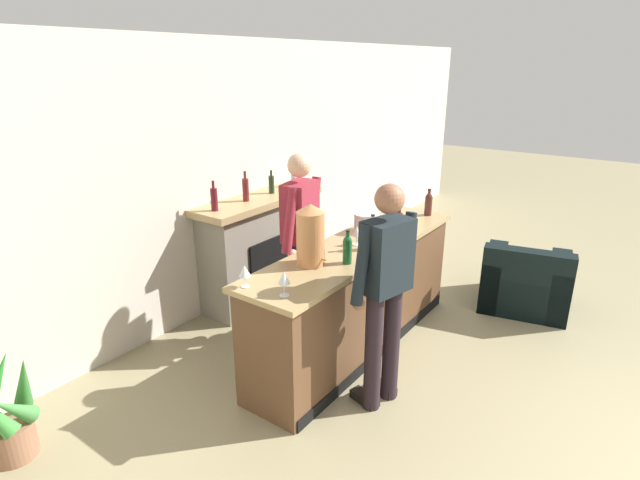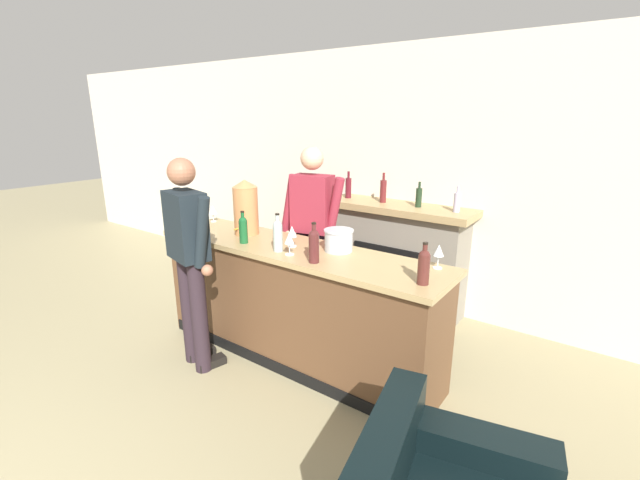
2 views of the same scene
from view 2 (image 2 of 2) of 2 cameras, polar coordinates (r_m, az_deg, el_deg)
name	(u,v)px [view 2 (image 2 of 2)]	position (r m, az deg, el deg)	size (l,w,h in m)	color
wall_back_panel	(374,177)	(4.90, 7.19, 8.30)	(12.00, 0.07, 2.75)	beige
bar_counter	(295,303)	(3.69, -3.38, -8.45)	(2.64, 0.64, 1.01)	brown
fireplace_stone	(397,257)	(4.64, 10.17, -2.21)	(1.57, 0.52, 1.48)	gray
potted_plant_corner	(207,243)	(6.21, -14.80, -0.44)	(0.45, 0.46, 0.75)	#916247
person_customer	(190,257)	(3.55, -16.99, -2.18)	(0.65, 0.37, 1.75)	black
person_bartender	(312,233)	(3.99, -1.04, 0.96)	(0.65, 0.36, 1.79)	#291D30
copper_dispenser	(246,207)	(3.89, -9.88, 4.35)	(0.22, 0.26, 0.49)	#C67F4C
ice_bucket_steel	(339,240)	(3.38, 2.51, -0.04)	(0.24, 0.24, 0.17)	silver
wine_bottle_rose_blush	(243,229)	(3.64, -10.20, 1.51)	(0.07, 0.07, 0.28)	#175428
wine_bottle_merlot_tall	(278,234)	(3.38, -5.65, 0.75)	(0.08, 0.08, 0.31)	#9FB1B0
wine_bottle_cabernet_heavy	(424,265)	(2.79, 13.68, -3.30)	(0.08, 0.08, 0.28)	#4C221D
wine_bottle_burgundy_dark	(314,245)	(3.10, -0.82, -0.61)	(0.08, 0.08, 0.30)	#4A1E1E
wine_glass_by_dispenser	(289,239)	(3.28, -4.11, 0.11)	(0.08, 0.08, 0.18)	silver
wine_glass_back_row	(439,251)	(3.10, 15.55, -1.47)	(0.07, 0.07, 0.17)	silver
wine_glass_near_bucket	(213,210)	(4.45, -14.10, 3.89)	(0.09, 0.09, 0.17)	silver
wine_glass_mid_counter	(292,232)	(3.49, -3.75, 1.04)	(0.08, 0.08, 0.17)	silver
wine_glass_front_right	(190,216)	(4.21, -16.90, 3.13)	(0.08, 0.08, 0.18)	silver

